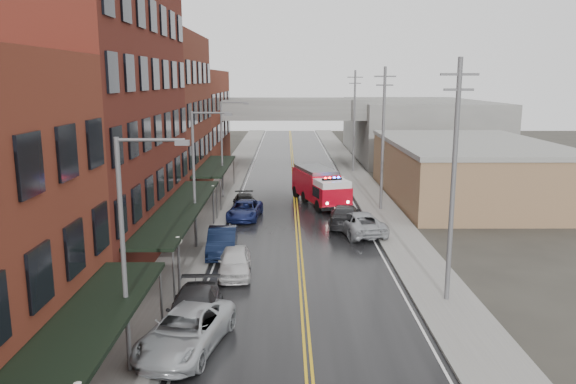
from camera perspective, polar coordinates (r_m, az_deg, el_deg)
name	(u,v)px	position (r m, az deg, el deg)	size (l,w,h in m)	color
road	(297,225)	(42.99, 0.97, -3.39)	(11.00, 160.00, 0.02)	black
sidewalk_left	(202,224)	(43.44, -8.72, -3.28)	(3.00, 160.00, 0.15)	slate
sidewalk_right	(393,224)	(43.73, 10.59, -3.24)	(3.00, 160.00, 0.15)	slate
curb_left	(224,224)	(43.23, -6.56, -3.29)	(0.30, 160.00, 0.15)	gray
curb_right	(371,224)	(43.45, 8.45, -3.27)	(0.30, 160.00, 0.15)	gray
brick_building_b	(83,112)	(36.77, -20.14, 7.62)	(9.00, 20.00, 18.00)	#5A2417
brick_building_c	(151,118)	(53.63, -13.72, 7.35)	(9.00, 15.00, 15.00)	#5A2A1B
brick_building_far	(185,120)	(70.83, -10.39, 7.18)	(9.00, 20.00, 12.00)	maroon
tan_building	(467,172)	(54.90, 17.70, 1.97)	(14.00, 22.00, 5.00)	#8D684B
right_far_block	(416,128)	(84.00, 12.86, 6.35)	(18.00, 30.00, 8.00)	slate
awning_0	(66,351)	(18.70, -21.66, -14.77)	(2.60, 16.00, 3.09)	black
awning_1	(181,208)	(36.08, -10.78, -1.61)	(2.60, 18.00, 3.09)	black
awning_2	(216,166)	(53.08, -7.37, 2.64)	(2.60, 13.00, 3.09)	black
globe_lamp_1	(178,252)	(29.41, -11.09, -5.97)	(0.44, 0.44, 3.12)	#59595B
globe_lamp_2	(213,196)	(42.81, -7.62, -0.39)	(0.44, 0.44, 3.12)	#59595B
street_lamp_0	(129,242)	(21.17, -15.81, -4.94)	(2.64, 0.22, 9.00)	#59595B
street_lamp_1	(198,171)	(36.47, -9.16, 2.11)	(2.64, 0.22, 9.00)	#59595B
street_lamp_2	(224,143)	(52.19, -6.47, 4.95)	(2.64, 0.22, 9.00)	#59595B
utility_pole_0	(454,178)	(28.15, 16.47, 1.36)	(1.80, 0.24, 12.00)	#59595B
utility_pole_1	(383,136)	(47.48, 9.63, 5.59)	(1.80, 0.24, 12.00)	#59595B
utility_pole_2	(354,119)	(67.21, 6.75, 7.33)	(1.80, 0.24, 12.00)	#59595B
overpass	(293,118)	(73.73, 0.48, 7.51)	(40.00, 10.00, 7.50)	slate
fire_truck	(320,186)	(49.97, 3.31, 0.65)	(5.19, 8.91, 3.10)	#B8081A
parked_car_left_2	(186,331)	(24.13, -10.33, -13.70)	(2.73, 5.92, 1.65)	#B2B6BB
parked_car_left_3	(194,311)	(25.96, -9.54, -11.83)	(2.27, 5.59, 1.62)	#272729
parked_car_left_4	(235,262)	(32.31, -5.43, -7.08)	(1.81, 4.50, 1.53)	silver
parked_car_left_5	(222,242)	(36.05, -6.71, -5.03)	(1.77, 5.06, 1.67)	black
parked_car_left_6	(245,210)	(45.00, -4.42, -1.83)	(2.35, 5.10, 1.42)	navy
parked_car_left_7	(244,203)	(47.62, -4.48, -1.13)	(1.91, 4.70, 1.36)	black
parked_car_right_0	(359,223)	(40.86, 7.20, -3.10)	(2.71, 5.88, 1.63)	#9DA0A5
parked_car_right_1	(345,215)	(42.82, 5.80, -2.38)	(2.32, 5.70, 1.66)	black
parked_car_right_2	(336,180)	(57.95, 4.86, 1.20)	(1.80, 4.48, 1.53)	silver
parked_car_right_3	(327,175)	(61.60, 4.03, 1.74)	(1.43, 4.10, 1.35)	black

